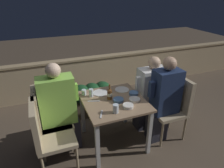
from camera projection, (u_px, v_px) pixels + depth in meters
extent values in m
plane|color=brown|center=(114.00, 141.00, 3.10)|extent=(16.00, 16.00, 0.00)
cube|color=tan|center=(84.00, 76.00, 4.43)|extent=(9.00, 0.14, 0.77)
cube|color=tan|center=(83.00, 59.00, 4.25)|extent=(9.00, 0.18, 0.04)
cube|color=#937556|center=(114.00, 101.00, 2.79)|extent=(0.84, 0.89, 0.03)
cube|color=silver|center=(98.00, 147.00, 2.49)|extent=(0.05, 0.05, 0.70)
cube|color=silver|center=(149.00, 133.00, 2.73)|extent=(0.05, 0.05, 0.70)
cube|color=silver|center=(83.00, 113.00, 3.16)|extent=(0.05, 0.05, 0.70)
cube|color=silver|center=(125.00, 105.00, 3.40)|extent=(0.05, 0.05, 0.70)
cube|color=brown|center=(93.00, 105.00, 3.79)|extent=(0.74, 0.36, 0.28)
ellipsoid|color=#194723|center=(82.00, 94.00, 3.60)|extent=(0.33, 0.47, 0.32)
ellipsoid|color=#194723|center=(93.00, 92.00, 3.67)|extent=(0.33, 0.47, 0.32)
ellipsoid|color=#194723|center=(103.00, 90.00, 3.73)|extent=(0.33, 0.47, 0.32)
cube|color=tan|center=(56.00, 139.00, 2.49)|extent=(0.47, 0.47, 0.05)
cube|color=tan|center=(35.00, 124.00, 2.30)|extent=(0.06, 0.47, 0.51)
cylinder|color=#9E8966|center=(77.00, 160.00, 2.49)|extent=(0.03, 0.03, 0.42)
cylinder|color=#9E8966|center=(41.00, 147.00, 2.70)|extent=(0.03, 0.03, 0.42)
cylinder|color=#9E8966|center=(71.00, 139.00, 2.83)|extent=(0.03, 0.03, 0.42)
cube|color=tan|center=(55.00, 123.00, 2.78)|extent=(0.47, 0.47, 0.05)
cube|color=tan|center=(36.00, 109.00, 2.59)|extent=(0.06, 0.47, 0.51)
cylinder|color=#9E8966|center=(43.00, 150.00, 2.64)|extent=(0.03, 0.03, 0.42)
cylinder|color=#9E8966|center=(74.00, 142.00, 2.77)|extent=(0.03, 0.03, 0.42)
cylinder|color=#9E8966|center=(41.00, 131.00, 2.98)|extent=(0.03, 0.03, 0.42)
cylinder|color=#9E8966|center=(69.00, 125.00, 3.12)|extent=(0.03, 0.03, 0.42)
cube|color=#282833|center=(69.00, 132.00, 2.92)|extent=(0.33, 0.23, 0.47)
cube|color=#8CCC4C|center=(57.00, 100.00, 2.65)|extent=(0.47, 0.26, 0.66)
cube|color=#8CCC4C|center=(75.00, 92.00, 2.69)|extent=(0.07, 0.07, 0.24)
sphere|color=beige|center=(53.00, 70.00, 2.46)|extent=(0.19, 0.19, 0.19)
cube|color=tan|center=(167.00, 111.00, 3.05)|extent=(0.47, 0.47, 0.05)
cube|color=tan|center=(181.00, 93.00, 3.00)|extent=(0.06, 0.47, 0.51)
cylinder|color=#9E8966|center=(162.00, 135.00, 2.91)|extent=(0.03, 0.03, 0.42)
cylinder|color=#9E8966|center=(184.00, 129.00, 3.04)|extent=(0.03, 0.03, 0.42)
cylinder|color=#9E8966|center=(148.00, 120.00, 3.25)|extent=(0.03, 0.03, 0.42)
cylinder|color=#9E8966|center=(169.00, 115.00, 3.38)|extent=(0.03, 0.03, 0.42)
cube|color=#282833|center=(156.00, 125.00, 3.08)|extent=(0.27, 0.23, 0.47)
cube|color=navy|center=(166.00, 92.00, 2.87)|extent=(0.39, 0.26, 0.66)
cube|color=navy|center=(151.00, 90.00, 2.76)|extent=(0.07, 0.07, 0.24)
sphere|color=tan|center=(170.00, 64.00, 2.69)|extent=(0.19, 0.19, 0.19)
cube|color=tan|center=(154.00, 102.00, 3.31)|extent=(0.47, 0.47, 0.05)
cube|color=tan|center=(167.00, 85.00, 3.26)|extent=(0.06, 0.47, 0.51)
cylinder|color=#9E8966|center=(149.00, 123.00, 3.18)|extent=(0.03, 0.03, 0.42)
cylinder|color=#9E8966|center=(170.00, 118.00, 3.31)|extent=(0.03, 0.03, 0.42)
cylinder|color=#9E8966|center=(137.00, 110.00, 3.52)|extent=(0.03, 0.03, 0.42)
cylinder|color=#9E8966|center=(157.00, 105.00, 3.65)|extent=(0.03, 0.03, 0.42)
cube|color=#282833|center=(144.00, 114.00, 3.35)|extent=(0.31, 0.23, 0.47)
cube|color=white|center=(152.00, 86.00, 3.15)|extent=(0.44, 0.26, 0.57)
cube|color=white|center=(138.00, 84.00, 3.04)|extent=(0.07, 0.07, 0.24)
sphere|color=tan|center=(154.00, 63.00, 2.99)|extent=(0.19, 0.19, 0.19)
cylinder|color=brown|center=(110.00, 95.00, 2.78)|extent=(0.07, 0.07, 0.14)
cylinder|color=beige|center=(110.00, 94.00, 2.78)|extent=(0.07, 0.07, 0.05)
cone|color=brown|center=(110.00, 89.00, 2.74)|extent=(0.07, 0.07, 0.03)
cylinder|color=brown|center=(109.00, 87.00, 2.73)|extent=(0.03, 0.03, 0.06)
cylinder|color=white|center=(101.00, 93.00, 2.97)|extent=(0.23, 0.23, 0.01)
cylinder|color=silver|center=(122.00, 90.00, 3.07)|extent=(0.22, 0.22, 0.01)
cylinder|color=silver|center=(135.00, 100.00, 2.76)|extent=(0.16, 0.16, 0.03)
torus|color=silver|center=(135.00, 99.00, 2.76)|extent=(0.16, 0.16, 0.01)
cylinder|color=#4C709E|center=(118.00, 100.00, 2.75)|extent=(0.15, 0.15, 0.04)
torus|color=#4C709E|center=(118.00, 99.00, 2.74)|extent=(0.15, 0.15, 0.01)
cylinder|color=#4C709E|center=(134.00, 93.00, 2.92)|extent=(0.14, 0.14, 0.04)
torus|color=#4C709E|center=(134.00, 92.00, 2.91)|extent=(0.14, 0.14, 0.01)
cylinder|color=silver|center=(128.00, 106.00, 2.61)|extent=(0.14, 0.14, 0.04)
torus|color=silver|center=(128.00, 105.00, 2.60)|extent=(0.14, 0.14, 0.01)
cylinder|color=silver|center=(91.00, 93.00, 2.86)|extent=(0.06, 0.06, 0.12)
cylinder|color=silver|center=(84.00, 92.00, 2.91)|extent=(0.07, 0.07, 0.08)
cylinder|color=silver|center=(116.00, 109.00, 2.48)|extent=(0.07, 0.07, 0.11)
cube|color=silver|center=(94.00, 101.00, 2.75)|extent=(0.17, 0.07, 0.01)
cube|color=silver|center=(101.00, 114.00, 2.46)|extent=(0.09, 0.16, 0.01)
cylinder|color=#B2A899|center=(145.00, 100.00, 4.04)|extent=(0.22, 0.22, 0.19)
cylinder|color=#47331E|center=(146.00, 92.00, 3.96)|extent=(0.03, 0.03, 0.17)
ellipsoid|color=#194723|center=(146.00, 83.00, 3.87)|extent=(0.31, 0.31, 0.28)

